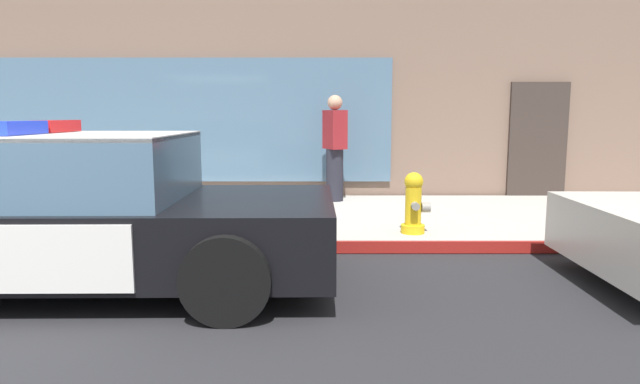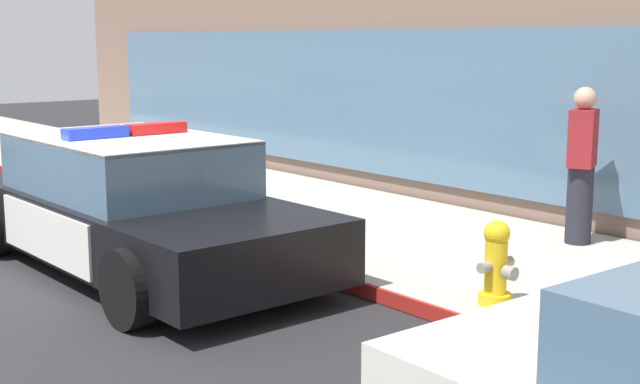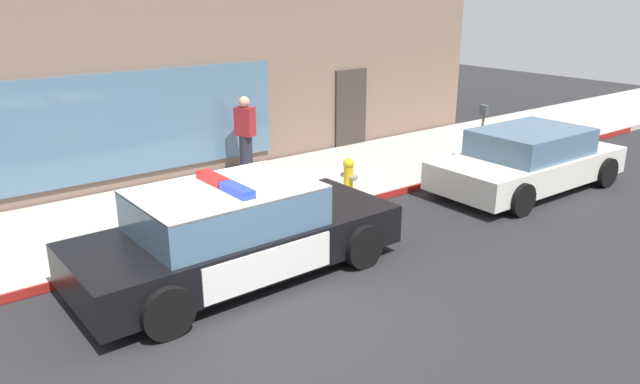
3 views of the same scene
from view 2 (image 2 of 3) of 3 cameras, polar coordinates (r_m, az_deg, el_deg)
The scene contains 6 objects.
ground at distance 9.11m, azimuth -18.35°, elevation -5.45°, with size 48.00×48.00×0.00m, color #262628.
sidewalk at distance 10.99m, azimuth 0.61°, elevation -1.91°, with size 48.00×3.44×0.15m, color #B2ADA3.
curb_red_paint at distance 10.00m, azimuth -7.06°, elevation -3.21°, with size 28.80×0.04×0.14m, color maroon.
police_cruiser at distance 9.05m, azimuth -12.13°, elevation -0.84°, with size 4.82×2.16×1.49m.
fire_hydrant at distance 7.38m, azimuth 11.60°, elevation -4.71°, with size 0.34×0.39×0.73m.
pedestrian_on_sidewalk at distance 9.74m, azimuth 16.93°, elevation 1.69°, with size 0.40×0.47×1.71m.
Camera 2 is at (8.25, -3.05, 2.36)m, focal length 48.32 mm.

